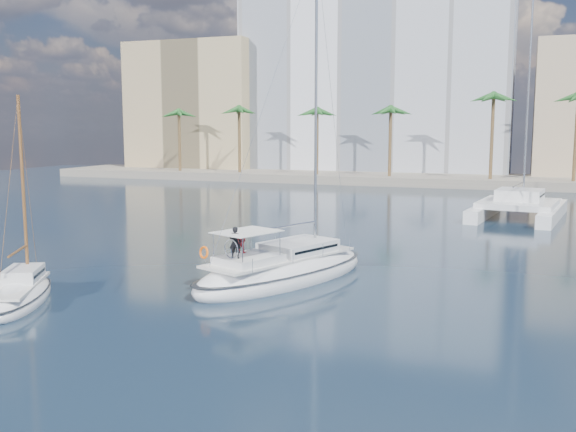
% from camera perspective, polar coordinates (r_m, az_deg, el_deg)
% --- Properties ---
extents(ground, '(160.00, 160.00, 0.00)m').
position_cam_1_polar(ground, '(33.95, 0.81, -5.60)').
color(ground, black).
rests_on(ground, ground).
extents(quay, '(120.00, 14.00, 1.20)m').
position_cam_1_polar(quay, '(93.08, 13.39, 3.17)').
color(quay, gray).
rests_on(quay, ground).
extents(building_modern, '(42.00, 16.00, 28.00)m').
position_cam_1_polar(building_modern, '(106.81, 7.89, 11.08)').
color(building_modern, white).
rests_on(building_modern, ground).
extents(building_tan_left, '(22.00, 14.00, 22.00)m').
position_cam_1_polar(building_tan_left, '(113.32, -7.79, 9.38)').
color(building_tan_left, tan).
rests_on(building_tan_left, ground).
extents(palm_left, '(3.60, 3.60, 12.30)m').
position_cam_1_polar(palm_left, '(98.97, -6.92, 9.20)').
color(palm_left, brown).
rests_on(palm_left, ground).
extents(palm_centre, '(3.60, 3.60, 12.30)m').
position_cam_1_polar(palm_centre, '(88.85, 13.27, 9.20)').
color(palm_centre, brown).
rests_on(palm_centre, ground).
extents(main_sloop, '(8.09, 12.56, 17.83)m').
position_cam_1_polar(main_sloop, '(33.37, -0.39, -4.89)').
color(main_sloop, white).
rests_on(main_sloop, ground).
extents(small_sloop, '(5.10, 7.16, 9.96)m').
position_cam_1_polar(small_sloop, '(31.72, -22.70, -6.47)').
color(small_sloop, white).
rests_on(small_sloop, ground).
extents(catamaran, '(8.57, 14.35, 19.56)m').
position_cam_1_polar(catamaran, '(60.17, 19.85, 0.99)').
color(catamaran, white).
rests_on(catamaran, ground).
extents(seagull, '(1.16, 0.50, 0.21)m').
position_cam_1_polar(seagull, '(37.46, -5.80, -3.73)').
color(seagull, silver).
rests_on(seagull, ground).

